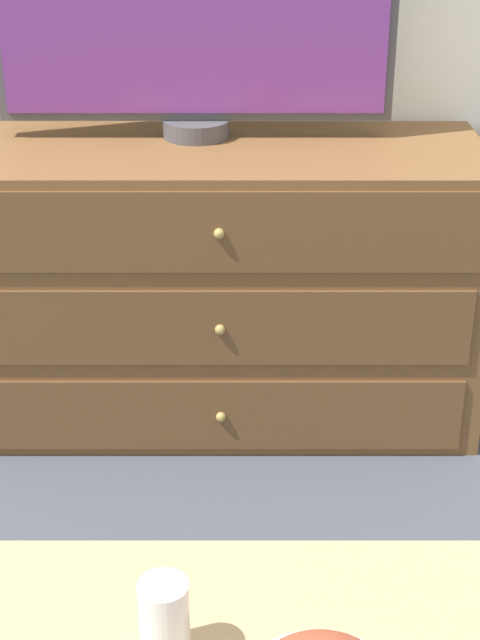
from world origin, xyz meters
name	(u,v)px	position (x,y,z in m)	size (l,w,h in m)	color
ground_plane	(208,356)	(0.00, 0.00, 0.00)	(12.00, 12.00, 0.00)	#474C56
dresser	(224,285)	(0.05, -0.27, 0.35)	(1.23, 0.49, 0.69)	brown
drink_cup	(166,624)	(0.00, -1.51, 0.44)	(0.07, 0.07, 0.12)	beige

